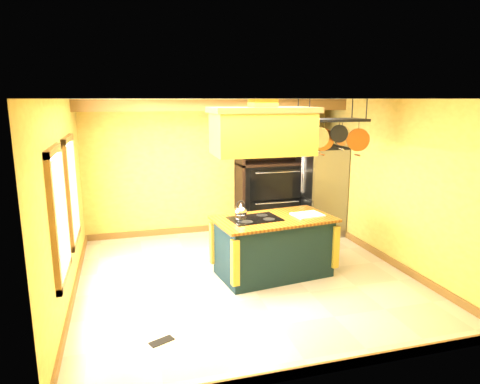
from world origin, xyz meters
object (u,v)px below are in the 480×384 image
refrigerator (320,192)px  hutch (271,185)px  kitchen_island (273,246)px  range_hood (262,130)px  pot_rack (332,128)px

refrigerator → hutch: size_ratio=0.70×
hutch → kitchen_island: bearing=-108.6°
range_hood → pot_rack: 1.11m
kitchen_island → range_hood: bearing=172.6°
pot_rack → hutch: pot_rack is taller
kitchen_island → refrigerator: (1.65, 1.78, 0.38)m
range_hood → hutch: 2.75m
kitchen_island → range_hood: range_hood is taller
refrigerator → range_hood: bearing=-136.0°
range_hood → pot_rack: bearing=-0.0°
kitchen_island → pot_rack: 2.01m
refrigerator → hutch: hutch is taller
range_hood → refrigerator: range_hood is taller
pot_rack → refrigerator: 2.39m
range_hood → hutch: size_ratio=0.60×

